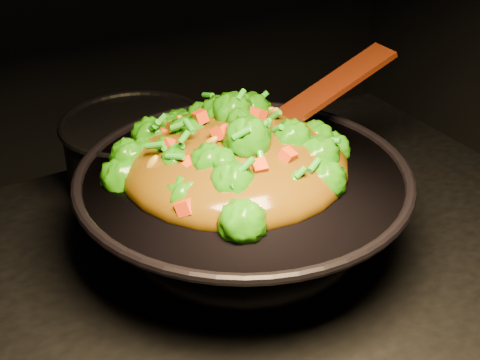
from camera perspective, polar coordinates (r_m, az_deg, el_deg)
wok at (r=0.99m, az=0.29°, el=-2.78°), size 0.62×0.62×0.13m
stir_fry at (r=0.94m, az=-0.53°, el=4.10°), size 0.35×0.35×0.11m
spatula at (r=1.02m, az=5.34°, el=6.22°), size 0.32×0.05×0.13m
back_pot at (r=1.14m, az=-8.72°, el=2.08°), size 0.29×0.29×0.14m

